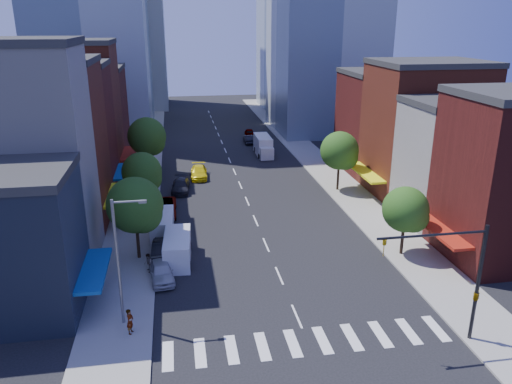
# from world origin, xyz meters

# --- Properties ---
(ground) EXTENTS (220.00, 220.00, 0.00)m
(ground) POSITION_xyz_m (0.00, 0.00, 0.00)
(ground) COLOR black
(ground) RESTS_ON ground
(sidewalk_left) EXTENTS (5.00, 120.00, 0.15)m
(sidewalk_left) POSITION_xyz_m (-12.50, 40.00, 0.07)
(sidewalk_left) COLOR gray
(sidewalk_left) RESTS_ON ground
(sidewalk_right) EXTENTS (5.00, 120.00, 0.15)m
(sidewalk_right) POSITION_xyz_m (12.50, 40.00, 0.07)
(sidewalk_right) COLOR gray
(sidewalk_right) RESTS_ON ground
(crosswalk) EXTENTS (19.00, 3.00, 0.01)m
(crosswalk) POSITION_xyz_m (0.00, -3.00, 0.01)
(crosswalk) COLOR silver
(crosswalk) RESTS_ON ground
(bldg_left_1) EXTENTS (12.00, 8.00, 18.00)m
(bldg_left_1) POSITION_xyz_m (-21.00, 12.00, 9.00)
(bldg_left_1) COLOR #BBB5AD
(bldg_left_1) RESTS_ON ground
(bldg_left_2) EXTENTS (12.00, 9.00, 16.00)m
(bldg_left_2) POSITION_xyz_m (-21.00, 20.50, 8.00)
(bldg_left_2) COLOR maroon
(bldg_left_2) RESTS_ON ground
(bldg_left_3) EXTENTS (12.00, 8.00, 15.00)m
(bldg_left_3) POSITION_xyz_m (-21.00, 29.00, 7.50)
(bldg_left_3) COLOR #4A1512
(bldg_left_3) RESTS_ON ground
(bldg_left_4) EXTENTS (12.00, 9.00, 17.00)m
(bldg_left_4) POSITION_xyz_m (-21.00, 37.50, 8.50)
(bldg_left_4) COLOR maroon
(bldg_left_4) RESTS_ON ground
(bldg_left_5) EXTENTS (12.00, 10.00, 13.00)m
(bldg_left_5) POSITION_xyz_m (-21.00, 47.00, 6.50)
(bldg_left_5) COLOR #4A1512
(bldg_left_5) RESTS_ON ground
(bldg_right_1) EXTENTS (12.00, 8.00, 12.00)m
(bldg_right_1) POSITION_xyz_m (21.00, 15.00, 6.00)
(bldg_right_1) COLOR #BBB5AD
(bldg_right_1) RESTS_ON ground
(bldg_right_2) EXTENTS (12.00, 10.00, 15.00)m
(bldg_right_2) POSITION_xyz_m (21.00, 24.00, 7.50)
(bldg_right_2) COLOR maroon
(bldg_right_2) RESTS_ON ground
(bldg_right_3) EXTENTS (12.00, 10.00, 13.00)m
(bldg_right_3) POSITION_xyz_m (21.00, 34.00, 6.50)
(bldg_right_3) COLOR #4A1512
(bldg_right_3) RESTS_ON ground
(traffic_signal) EXTENTS (7.24, 2.24, 8.00)m
(traffic_signal) POSITION_xyz_m (9.94, -4.50, 4.16)
(traffic_signal) COLOR black
(traffic_signal) RESTS_ON sidewalk_right
(streetlight) EXTENTS (2.25, 0.25, 9.00)m
(streetlight) POSITION_xyz_m (-11.81, 1.00, 5.28)
(streetlight) COLOR slate
(streetlight) RESTS_ON sidewalk_left
(tree_left_near) EXTENTS (4.80, 4.80, 7.30)m
(tree_left_near) POSITION_xyz_m (-11.35, 10.92, 4.87)
(tree_left_near) COLOR black
(tree_left_near) RESTS_ON sidewalk_left
(tree_left_mid) EXTENTS (4.20, 4.20, 6.65)m
(tree_left_mid) POSITION_xyz_m (-11.35, 21.92, 4.53)
(tree_left_mid) COLOR black
(tree_left_mid) RESTS_ON sidewalk_left
(tree_left_far) EXTENTS (5.00, 5.00, 7.75)m
(tree_left_far) POSITION_xyz_m (-11.35, 35.92, 5.20)
(tree_left_far) COLOR black
(tree_left_far) RESTS_ON sidewalk_left
(tree_right_near) EXTENTS (4.00, 4.00, 6.20)m
(tree_right_near) POSITION_xyz_m (11.65, 7.92, 4.19)
(tree_right_near) COLOR black
(tree_right_near) RESTS_ON sidewalk_right
(tree_right_far) EXTENTS (4.60, 4.60, 7.20)m
(tree_right_far) POSITION_xyz_m (11.65, 25.92, 4.86)
(tree_right_far) COLOR black
(tree_right_far) RESTS_ON sidewalk_right
(parked_car_front) EXTENTS (2.34, 4.68, 1.53)m
(parked_car_front) POSITION_xyz_m (-9.50, 6.93, 0.76)
(parked_car_front) COLOR #B0B0B5
(parked_car_front) RESTS_ON ground
(parked_car_second) EXTENTS (1.97, 4.80, 1.55)m
(parked_car_second) POSITION_xyz_m (-9.50, 10.55, 0.77)
(parked_car_second) COLOR black
(parked_car_second) RESTS_ON ground
(parked_car_third) EXTENTS (2.79, 5.94, 1.64)m
(parked_car_third) POSITION_xyz_m (-9.50, 21.12, 0.82)
(parked_car_third) COLOR #999999
(parked_car_third) RESTS_ON ground
(parked_car_rear) EXTENTS (2.54, 5.22, 1.46)m
(parked_car_rear) POSITION_xyz_m (-7.50, 28.76, 0.73)
(parked_car_rear) COLOR black
(parked_car_rear) RESTS_ON ground
(cargo_van_near) EXTENTS (2.51, 5.65, 2.36)m
(cargo_van_near) POSITION_xyz_m (-8.16, 9.93, 1.17)
(cargo_van_near) COLOR silver
(cargo_van_near) RESTS_ON ground
(cargo_van_far) EXTENTS (2.29, 5.35, 2.25)m
(cargo_van_far) POSITION_xyz_m (-9.50, 15.54, 1.12)
(cargo_van_far) COLOR silver
(cargo_van_far) RESTS_ON ground
(taxi) EXTENTS (2.34, 5.29, 1.51)m
(taxi) POSITION_xyz_m (-4.98, 34.04, 0.75)
(taxi) COLOR yellow
(taxi) RESTS_ON ground
(traffic_car_oncoming) EXTENTS (1.50, 4.27, 1.41)m
(traffic_car_oncoming) POSITION_xyz_m (4.44, 52.36, 0.70)
(traffic_car_oncoming) COLOR black
(traffic_car_oncoming) RESTS_ON ground
(traffic_car_far) EXTENTS (1.96, 4.03, 1.33)m
(traffic_car_far) POSITION_xyz_m (5.38, 57.99, 0.66)
(traffic_car_far) COLOR #999999
(traffic_car_far) RESTS_ON ground
(box_truck) EXTENTS (2.31, 7.20, 2.89)m
(box_truck) POSITION_xyz_m (5.54, 44.32, 1.37)
(box_truck) COLOR silver
(box_truck) RESTS_ON ground
(pedestrian_near) EXTENTS (0.60, 0.75, 1.78)m
(pedestrian_near) POSITION_xyz_m (-11.42, -0.33, 1.04)
(pedestrian_near) COLOR #999999
(pedestrian_near) RESTS_ON sidewalk_left
(pedestrian_far) EXTENTS (0.73, 0.88, 1.61)m
(pedestrian_far) POSITION_xyz_m (-10.57, 8.15, 0.96)
(pedestrian_far) COLOR #999999
(pedestrian_far) RESTS_ON sidewalk_left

